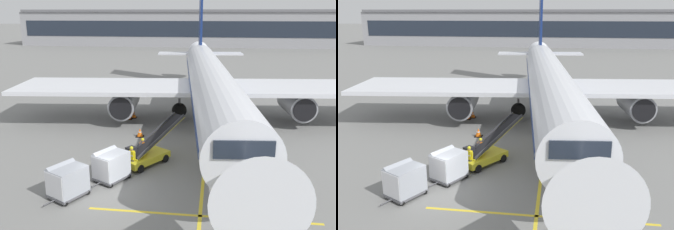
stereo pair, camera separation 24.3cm
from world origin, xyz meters
TOP-DOWN VIEW (x-y plane):
  - ground_plane at (0.00, 0.00)m, footprint 600.00×600.00m
  - parked_airplane at (5.38, 15.86)m, footprint 36.86×46.60m
  - belt_loader at (1.46, 4.90)m, footprint 4.07×5.09m
  - baggage_cart_lead at (-0.32, 2.04)m, footprint 2.36×2.77m
  - baggage_cart_second at (-2.15, -0.37)m, footprint 2.36×2.77m
  - ground_crew_by_loader at (0.68, 3.42)m, footprint 0.53×0.37m
  - ground_crew_by_carts at (1.07, 5.12)m, footprint 0.56×0.33m
  - safety_cone_engine_keepout at (-1.97, 15.86)m, footprint 0.57×0.57m
  - safety_cone_wingtip at (-2.38, 15.30)m, footprint 0.67×0.67m
  - safety_cone_nose_mark at (-0.23, 10.33)m, footprint 0.64×0.64m
  - apron_guidance_line_lead_in at (5.36, 15.00)m, footprint 0.20×110.00m
  - apron_guidance_line_stop_bar at (5.46, -1.48)m, footprint 12.00×0.20m
  - terminal_building at (10.71, 99.12)m, footprint 130.07×16.79m

SIDE VIEW (x-z plane):
  - ground_plane at x=0.00m, z-range 0.00..0.00m
  - apron_guidance_line_lead_in at x=5.36m, z-range 0.00..0.01m
  - apron_guidance_line_stop_bar at x=5.46m, z-range 0.00..0.01m
  - safety_cone_engine_keepout at x=-1.97m, z-range -0.01..0.64m
  - safety_cone_nose_mark at x=-0.23m, z-range -0.01..0.71m
  - safety_cone_wingtip at x=-2.38m, z-range -0.01..0.75m
  - belt_loader at x=1.46m, z-range -0.61..2.33m
  - ground_crew_by_loader at x=0.68m, z-range 0.13..1.87m
  - ground_crew_by_carts at x=1.07m, z-range 0.13..1.87m
  - baggage_cart_lead at x=-0.32m, z-range 0.04..1.96m
  - baggage_cart_second at x=-2.15m, z-range 0.04..1.96m
  - parked_airplane at x=5.38m, z-range -4.05..11.53m
  - terminal_building at x=10.71m, z-range -0.05..10.76m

